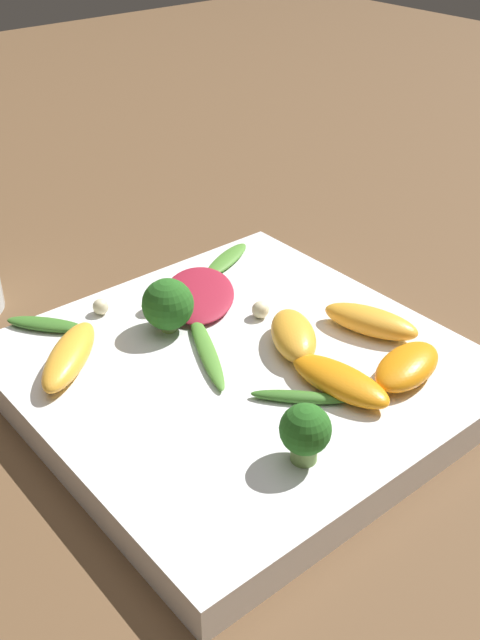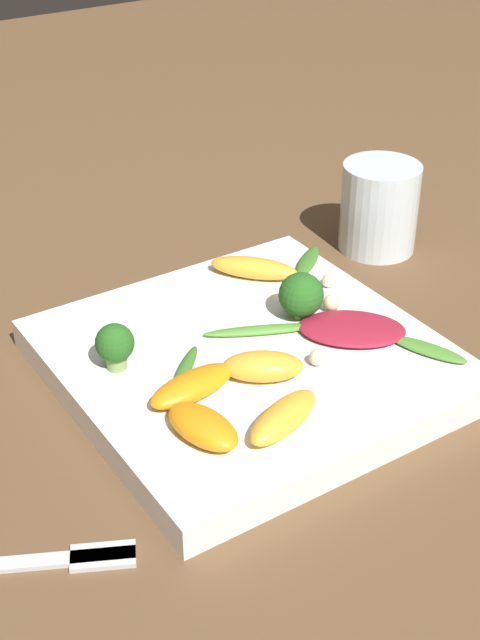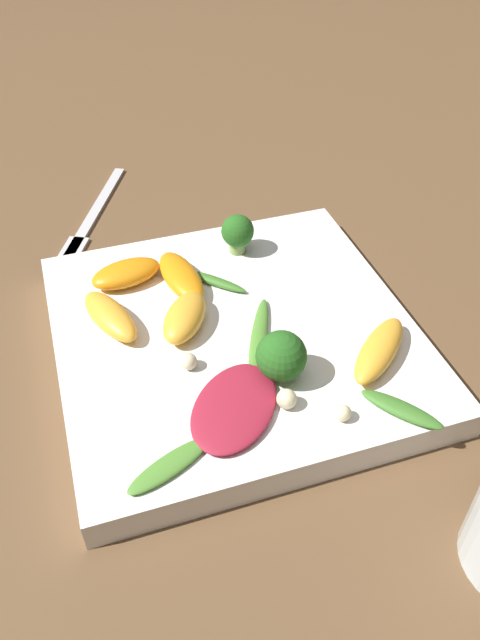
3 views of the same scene
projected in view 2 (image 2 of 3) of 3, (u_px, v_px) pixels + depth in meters
name	position (u px, v px, depth m)	size (l,w,h in m)	color
ground_plane	(248.00, 375.00, 0.72)	(2.40, 2.40, 0.00)	brown
plate	(248.00, 362.00, 0.71)	(0.28, 0.28, 0.03)	white
drinking_glass	(379.00, 207.00, 0.88)	(0.08, 0.08, 0.09)	silver
fork	(19.00, 562.00, 0.55)	(0.17, 0.10, 0.01)	silver
radicchio_leaf_0	(352.00, 329.00, 0.72)	(0.10, 0.10, 0.01)	maroon
orange_segment_0	(193.00, 386.00, 0.65)	(0.08, 0.04, 0.02)	orange
orange_segment_1	(203.00, 426.00, 0.61)	(0.04, 0.07, 0.02)	orange
orange_segment_2	(254.00, 268.00, 0.80)	(0.07, 0.08, 0.02)	#FCAD33
orange_segment_3	(263.00, 366.00, 0.67)	(0.07, 0.06, 0.02)	#FCAD33
orange_segment_4	(284.00, 417.00, 0.62)	(0.08, 0.05, 0.02)	#FCAD33
broccoli_floret_0	(115.00, 345.00, 0.67)	(0.03, 0.03, 0.04)	#7A9E51
broccoli_floret_1	(301.00, 295.00, 0.73)	(0.04, 0.04, 0.04)	#84AD5B
arugula_sprig_0	(188.00, 372.00, 0.67)	(0.05, 0.05, 0.01)	#3D7528
arugula_sprig_1	(428.00, 349.00, 0.70)	(0.04, 0.07, 0.01)	#518E33
arugula_sprig_2	(261.00, 330.00, 0.72)	(0.09, 0.05, 0.01)	#518E33
arugula_sprig_3	(307.00, 262.00, 0.82)	(0.06, 0.05, 0.01)	#3D7528
macadamia_nut_0	(331.00, 303.00, 0.75)	(0.01, 0.01, 0.01)	beige
macadamia_nut_1	(317.00, 357.00, 0.68)	(0.01, 0.01, 0.01)	beige
macadamia_nut_2	(329.00, 281.00, 0.78)	(0.01, 0.01, 0.01)	beige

